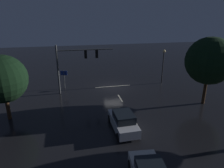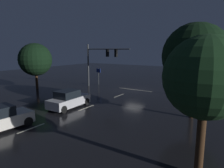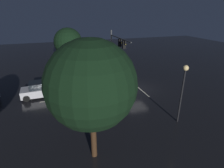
{
  "view_description": "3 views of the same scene",
  "coord_description": "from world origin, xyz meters",
  "px_view_note": "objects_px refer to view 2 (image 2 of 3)",
  "views": [
    {
      "loc": [
        5.7,
        26.02,
        9.9
      ],
      "look_at": [
        1.02,
        3.97,
        1.91
      ],
      "focal_mm": 32.27,
      "sensor_mm": 36.0,
      "label": 1
    },
    {
      "loc": [
        -12.07,
        24.06,
        5.53
      ],
      "look_at": [
        -0.48,
        6.25,
        1.81
      ],
      "focal_mm": 31.86,
      "sensor_mm": 36.0,
      "label": 2
    },
    {
      "loc": [
        -18.11,
        9.22,
        8.81
      ],
      "look_at": [
        -1.03,
        3.55,
        1.47
      ],
      "focal_mm": 28.92,
      "sensor_mm": 36.0,
      "label": 3
    }
  ],
  "objects_px": {
    "street_lamp_left_kerb": "(193,67)",
    "tree_left_far": "(206,78)",
    "route_sign": "(98,73)",
    "tree_left_near": "(195,56)",
    "car_approaching": "(69,99)",
    "traffic_signal_assembly": "(101,58)",
    "tree_right_near": "(35,60)"
  },
  "relations": [
    {
      "from": "route_sign",
      "to": "tree_left_far",
      "type": "distance_m",
      "value": 24.0
    },
    {
      "from": "route_sign",
      "to": "tree_left_near",
      "type": "height_order",
      "value": "tree_left_near"
    },
    {
      "from": "route_sign",
      "to": "car_approaching",
      "type": "bearing_deg",
      "value": 113.96
    },
    {
      "from": "tree_right_near",
      "to": "tree_left_near",
      "type": "bearing_deg",
      "value": 177.94
    },
    {
      "from": "car_approaching",
      "to": "tree_left_far",
      "type": "xyz_separation_m",
      "value": [
        -12.38,
        4.48,
        3.58
      ]
    },
    {
      "from": "route_sign",
      "to": "tree_right_near",
      "type": "xyz_separation_m",
      "value": [
        5.28,
        7.48,
        2.25
      ]
    },
    {
      "from": "tree_right_near",
      "to": "tree_left_far",
      "type": "bearing_deg",
      "value": 159.21
    },
    {
      "from": "car_approaching",
      "to": "route_sign",
      "type": "bearing_deg",
      "value": -66.04
    },
    {
      "from": "traffic_signal_assembly",
      "to": "route_sign",
      "type": "distance_m",
      "value": 3.43
    },
    {
      "from": "tree_left_near",
      "to": "tree_left_far",
      "type": "relative_size",
      "value": 1.24
    },
    {
      "from": "traffic_signal_assembly",
      "to": "car_approaching",
      "type": "height_order",
      "value": "traffic_signal_assembly"
    },
    {
      "from": "street_lamp_left_kerb",
      "to": "tree_left_far",
      "type": "relative_size",
      "value": 0.81
    },
    {
      "from": "car_approaching",
      "to": "tree_left_far",
      "type": "bearing_deg",
      "value": 160.09
    },
    {
      "from": "route_sign",
      "to": "tree_right_near",
      "type": "distance_m",
      "value": 9.43
    },
    {
      "from": "traffic_signal_assembly",
      "to": "tree_left_far",
      "type": "bearing_deg",
      "value": 137.69
    },
    {
      "from": "traffic_signal_assembly",
      "to": "tree_left_near",
      "type": "bearing_deg",
      "value": 154.96
    },
    {
      "from": "tree_left_far",
      "to": "traffic_signal_assembly",
      "type": "bearing_deg",
      "value": -42.31
    },
    {
      "from": "tree_left_near",
      "to": "tree_left_far",
      "type": "bearing_deg",
      "value": 103.47
    },
    {
      "from": "street_lamp_left_kerb",
      "to": "route_sign",
      "type": "height_order",
      "value": "street_lamp_left_kerb"
    },
    {
      "from": "route_sign",
      "to": "tree_left_far",
      "type": "bearing_deg",
      "value": 137.39
    },
    {
      "from": "car_approaching",
      "to": "tree_right_near",
      "type": "relative_size",
      "value": 0.69
    },
    {
      "from": "traffic_signal_assembly",
      "to": "tree_right_near",
      "type": "height_order",
      "value": "tree_right_near"
    },
    {
      "from": "tree_left_near",
      "to": "car_approaching",
      "type": "bearing_deg",
      "value": 18.16
    },
    {
      "from": "car_approaching",
      "to": "tree_left_far",
      "type": "relative_size",
      "value": 0.72
    },
    {
      "from": "car_approaching",
      "to": "route_sign",
      "type": "xyz_separation_m",
      "value": [
        5.19,
        -11.67,
        1.07
      ]
    },
    {
      "from": "tree_left_far",
      "to": "route_sign",
      "type": "bearing_deg",
      "value": -42.61
    },
    {
      "from": "car_approaching",
      "to": "tree_left_near",
      "type": "distance_m",
      "value": 11.8
    },
    {
      "from": "tree_left_near",
      "to": "route_sign",
      "type": "bearing_deg",
      "value": -27.72
    },
    {
      "from": "street_lamp_left_kerb",
      "to": "tree_left_near",
      "type": "bearing_deg",
      "value": 101.7
    },
    {
      "from": "traffic_signal_assembly",
      "to": "tree_left_near",
      "type": "relative_size",
      "value": 0.94
    },
    {
      "from": "traffic_signal_assembly",
      "to": "tree_left_near",
      "type": "height_order",
      "value": "tree_left_near"
    },
    {
      "from": "car_approaching",
      "to": "route_sign",
      "type": "distance_m",
      "value": 12.82
    }
  ]
}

